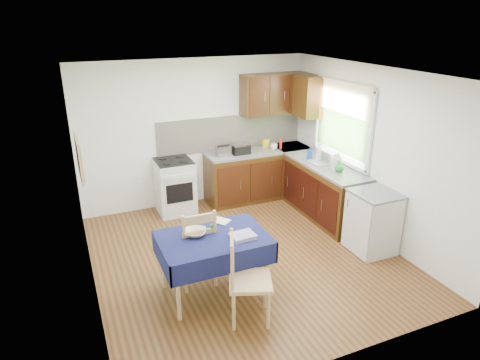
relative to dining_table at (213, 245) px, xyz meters
name	(u,v)px	position (x,y,z in m)	size (l,w,h in m)	color
floor	(245,256)	(0.68, 0.61, -0.65)	(4.20, 4.20, 0.00)	#4D2A14
ceiling	(246,73)	(0.68, 0.61, 1.85)	(4.00, 4.20, 0.02)	white
wall_back	(196,133)	(0.68, 2.71, 0.60)	(4.00, 0.02, 2.50)	white
wall_front	(343,248)	(0.68, -1.49, 0.60)	(4.00, 0.02, 2.50)	white
wall_left	(83,196)	(-1.32, 0.61, 0.60)	(0.02, 4.20, 2.50)	silver
wall_right	(370,153)	(2.68, 0.61, 0.60)	(0.02, 4.20, 2.50)	white
base_cabinets	(288,183)	(2.04, 1.87, -0.22)	(1.90, 2.30, 0.86)	#321D08
worktop_back	(259,151)	(1.73, 2.41, 0.23)	(1.90, 0.60, 0.04)	slate
worktop_right	(326,166)	(2.38, 1.26, 0.23)	(0.60, 1.70, 0.04)	slate
worktop_corner	(291,147)	(2.38, 2.41, 0.23)	(0.60, 0.60, 0.04)	slate
splashback	(232,132)	(1.33, 2.70, 0.55)	(2.70, 0.02, 0.60)	beige
upper_cabinets	(284,94)	(2.21, 2.41, 1.20)	(1.20, 0.85, 0.70)	#321D08
stove	(175,186)	(0.18, 2.41, -0.19)	(0.60, 0.61, 0.92)	silver
window	(343,117)	(2.65, 1.31, 1.00)	(0.04, 1.48, 1.26)	#2F5523
fridge	(373,222)	(2.38, 0.06, -0.21)	(0.58, 0.60, 0.89)	silver
corkboard	(79,158)	(-1.29, 0.91, 0.95)	(0.04, 0.62, 0.47)	tan
dining_table	(213,245)	(0.00, 0.00, 0.00)	(1.25, 0.85, 0.76)	#121042
chair_far	(197,245)	(-0.13, 0.25, -0.10)	(0.46, 0.46, 1.03)	tan
chair_near	(245,277)	(0.15, -0.59, -0.11)	(0.58, 0.58, 1.02)	tan
toaster	(223,151)	(1.04, 2.36, 0.33)	(0.25, 0.15, 0.19)	#ADADB1
sandwich_press	(240,148)	(1.36, 2.37, 0.34)	(0.30, 0.26, 0.18)	black
sauce_bottle	(281,143)	(2.12, 2.32, 0.35)	(0.05, 0.05, 0.21)	red
yellow_packet	(265,144)	(1.90, 2.49, 0.33)	(0.12, 0.08, 0.15)	gold
dish_rack	(324,161)	(2.41, 1.37, 0.27)	(0.44, 0.33, 0.21)	#9A999F
kettle	(336,162)	(2.39, 1.02, 0.37)	(0.16, 0.16, 0.27)	silver
cup	(274,147)	(2.00, 2.35, 0.30)	(0.13, 0.13, 0.10)	white
soap_bottle_a	(319,152)	(2.37, 1.47, 0.40)	(0.11, 0.12, 0.30)	silver
soap_bottle_b	(310,152)	(2.33, 1.68, 0.35)	(0.09, 0.09, 0.19)	#1B41A1
soap_bottle_c	(339,166)	(2.38, 0.92, 0.34)	(0.14, 0.14, 0.17)	green
plate_bowl	(195,233)	(-0.17, 0.12, 0.14)	(0.25, 0.25, 0.06)	#EBE5C1
book	(217,224)	(0.15, 0.28, 0.11)	(0.16, 0.22, 0.02)	white
spice_jar	(212,228)	(0.03, 0.11, 0.15)	(0.05, 0.05, 0.10)	#268D38
tea_towel	(243,236)	(0.30, -0.16, 0.13)	(0.27, 0.21, 0.05)	navy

